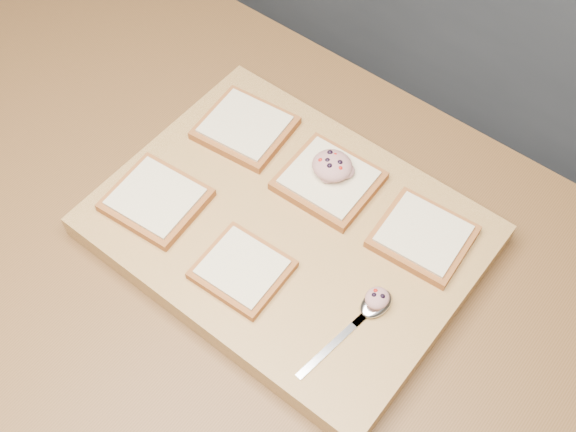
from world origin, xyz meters
name	(u,v)px	position (x,y,z in m)	size (l,w,h in m)	color
cutting_board	(288,231)	(-0.17, 0.06, 0.92)	(0.50, 0.38, 0.04)	tan
bread_far_left	(245,127)	(-0.32, 0.15, 0.95)	(0.14, 0.13, 0.02)	#995727
bread_far_center	(329,180)	(-0.17, 0.15, 0.95)	(0.13, 0.12, 0.02)	#995727
bread_far_right	(423,236)	(-0.01, 0.15, 0.95)	(0.13, 0.12, 0.02)	#995727
bread_near_left	(156,200)	(-0.34, -0.03, 0.95)	(0.13, 0.12, 0.02)	#995727
bread_near_center	(242,269)	(-0.17, -0.04, 0.95)	(0.11, 0.11, 0.02)	#995727
tuna_salad_dollop	(332,165)	(-0.17, 0.15, 0.97)	(0.06, 0.05, 0.03)	tan
spoon	(370,309)	(-0.01, 0.02, 0.94)	(0.04, 0.17, 0.01)	silver
spoon_salad	(377,298)	(0.00, 0.03, 0.96)	(0.03, 0.03, 0.02)	tan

